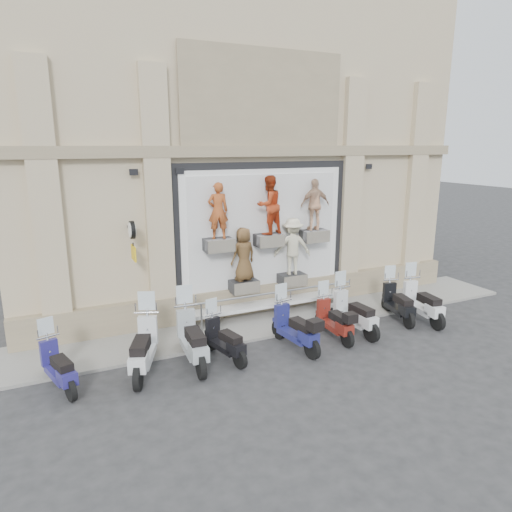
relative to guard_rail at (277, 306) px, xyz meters
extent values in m
plane|color=#29292B|center=(0.00, -2.00, -0.47)|extent=(90.00, 90.00, 0.00)
cube|color=gray|center=(0.00, 0.10, -0.43)|extent=(16.00, 2.20, 0.08)
cube|color=black|center=(0.00, 0.96, 1.93)|extent=(5.60, 0.10, 4.30)
cube|color=white|center=(0.00, 0.90, 1.93)|extent=(5.10, 0.06, 3.90)
cube|color=white|center=(0.00, 0.86, 1.93)|extent=(4.70, 0.04, 3.60)
cube|color=white|center=(0.00, 0.55, -0.05)|extent=(5.10, 0.75, 0.10)
cube|color=#28282B|center=(-1.55, 0.59, 1.86)|extent=(0.80, 0.50, 0.35)
imported|color=#BC5525|center=(-1.55, 0.59, 2.81)|extent=(0.62, 0.46, 1.55)
cube|color=#28282B|center=(0.00, 0.59, 1.86)|extent=(0.80, 0.50, 0.35)
imported|color=#9C3114|center=(0.00, 0.59, 2.88)|extent=(0.97, 0.85, 1.69)
cube|color=#28282B|center=(1.55, 0.59, 1.86)|extent=(0.80, 0.50, 0.35)
imported|color=#D7A986|center=(1.55, 0.59, 2.81)|extent=(0.95, 0.50, 1.55)
cube|color=#28282B|center=(-0.80, 0.59, 0.56)|extent=(0.80, 0.50, 0.35)
imported|color=brown|center=(-0.80, 0.59, 1.51)|extent=(0.84, 0.64, 1.55)
cube|color=#28282B|center=(0.80, 0.59, 0.56)|extent=(0.80, 0.50, 0.35)
imported|color=beige|center=(0.80, 0.59, 1.59)|extent=(1.25, 0.94, 1.71)
cube|color=black|center=(-3.90, 0.72, 2.49)|extent=(0.06, 0.56, 0.06)
cylinder|color=black|center=(-3.90, 0.45, 2.49)|extent=(0.10, 0.46, 0.46)
cube|color=yellow|center=(-3.90, 0.45, 1.89)|extent=(0.04, 0.50, 0.38)
camera|label=1|loc=(-5.81, -11.06, 4.56)|focal=32.00mm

